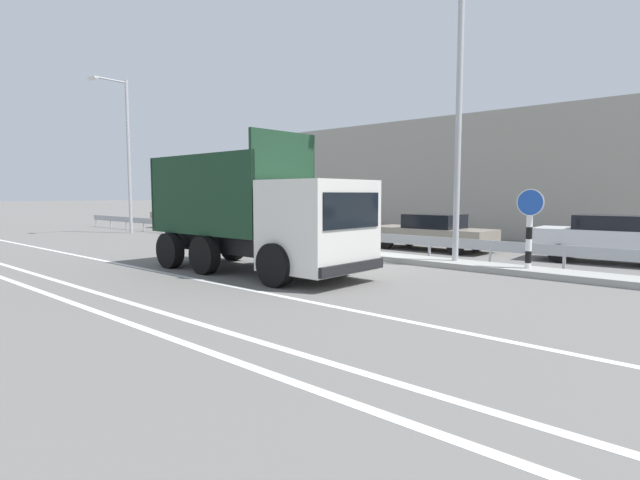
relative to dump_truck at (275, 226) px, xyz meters
The scene contains 16 objects.
ground_plane 3.32m from the dump_truck, 82.36° to the left, with size 320.00×320.00×0.00m, color #605E5B.
lane_strip_0 2.42m from the dump_truck, 116.52° to the right, with size 48.89×0.16×0.01m, color silver.
lane_strip_1 4.60m from the dump_truck, 101.82° to the right, with size 48.89×0.16×0.01m, color silver.
lane_strip_2 5.34m from the dump_truck, 100.04° to the right, with size 48.89×0.16×0.01m, color silver.
median_island 4.83m from the dump_truck, 85.02° to the left, with size 26.89×1.10×0.18m, color gray.
median_guardrail 5.67m from the dump_truck, 85.87° to the left, with size 48.89×0.09×0.78m.
dump_truck is the anchor object (origin of this frame).
median_road_sign 6.84m from the dump_truck, 42.81° to the left, with size 0.72×0.16×2.32m.
street_lamp_0 17.59m from the dump_truck, 165.51° to the left, with size 0.71×2.10×8.38m.
street_lamp_1 6.47m from the dump_truck, 58.32° to the left, with size 0.71×2.70×8.90m.
parked_car_0 19.92m from the dump_truck, 154.37° to the left, with size 4.78×2.18×1.51m.
parked_car_1 14.83m from the dump_truck, 144.74° to the left, with size 4.57×2.25×1.45m.
parked_car_2 10.70m from the dump_truck, 127.35° to the left, with size 4.87×2.05×1.41m.
parked_car_3 8.26m from the dump_truck, 89.77° to the left, with size 4.85×1.95×1.41m.
parked_car_4 10.66m from the dump_truck, 54.53° to the left, with size 4.68×2.08×1.53m.
background_building_0 19.45m from the dump_truck, 104.73° to the left, with size 23.56×8.48×6.18m, color gray.
Camera 1 is at (9.42, -12.06, 2.18)m, focal length 28.00 mm.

